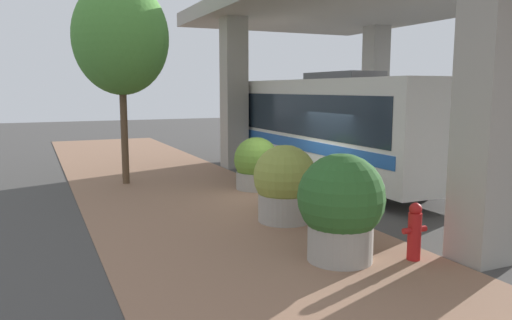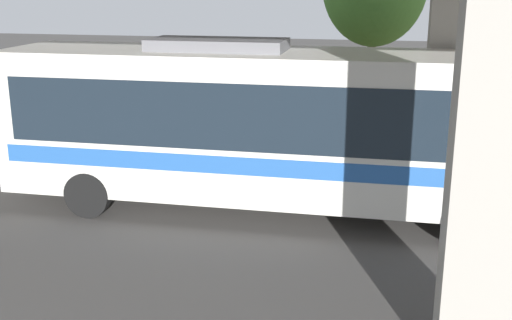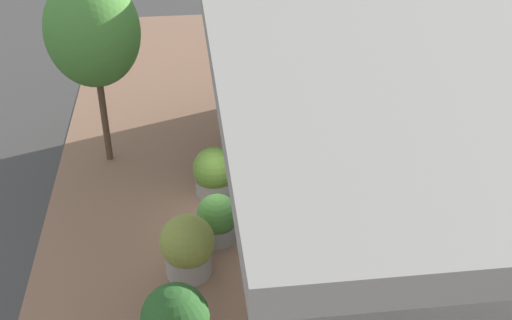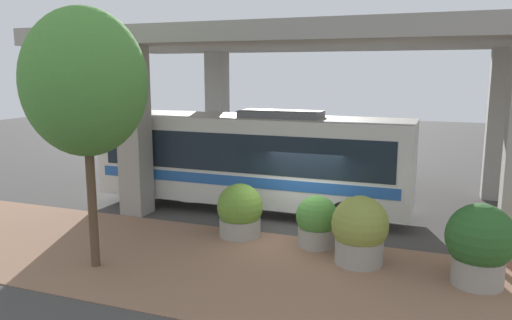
% 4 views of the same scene
% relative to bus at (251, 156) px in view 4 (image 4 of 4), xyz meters
% --- Properties ---
extents(ground_plane, '(80.00, 80.00, 0.00)m').
position_rel_bus_xyz_m(ground_plane, '(-2.42, -2.47, -2.04)').
color(ground_plane, '#474442').
rests_on(ground_plane, ground).
extents(sidewalk_strip, '(6.00, 40.00, 0.02)m').
position_rel_bus_xyz_m(sidewalk_strip, '(-5.42, -2.47, -2.03)').
color(sidewalk_strip, '#936B51').
rests_on(sidewalk_strip, ground).
extents(overpass, '(9.40, 20.40, 6.63)m').
position_rel_bus_xyz_m(overpass, '(1.58, -2.47, 3.81)').
color(overpass, '#9E998E').
rests_on(overpass, ground).
extents(bus, '(2.77, 11.65, 3.76)m').
position_rel_bus_xyz_m(bus, '(0.00, 0.00, 0.00)').
color(bus, silver).
rests_on(bus, ground).
extents(fire_hydrant, '(0.52, 0.25, 1.12)m').
position_rel_bus_xyz_m(fire_hydrant, '(-3.04, -8.16, -1.47)').
color(fire_hydrant, '#B21919').
rests_on(fire_hydrant, ground).
extents(planter_front, '(1.53, 1.53, 1.89)m').
position_rel_bus_xyz_m(planter_front, '(-3.96, -4.69, -1.11)').
color(planter_front, '#9E998E').
rests_on(planter_front, ground).
extents(planter_middle, '(1.24, 1.24, 1.55)m').
position_rel_bus_xyz_m(planter_middle, '(-3.04, -3.29, -1.28)').
color(planter_middle, '#9E998E').
rests_on(planter_middle, ground).
extents(planter_back, '(1.63, 1.63, 2.04)m').
position_rel_bus_xyz_m(planter_back, '(-4.32, -7.62, -0.99)').
color(planter_back, '#9E998E').
rests_on(planter_back, ground).
extents(planter_extra, '(1.44, 1.44, 1.69)m').
position_rel_bus_xyz_m(planter_extra, '(-2.96, -0.79, -1.24)').
color(planter_extra, '#9E998E').
rests_on(planter_extra, ground).
extents(street_tree_near, '(3.12, 3.12, 6.75)m').
position_rel_bus_xyz_m(street_tree_near, '(-6.63, 1.87, 2.82)').
color(street_tree_near, brown).
rests_on(street_tree_near, ground).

